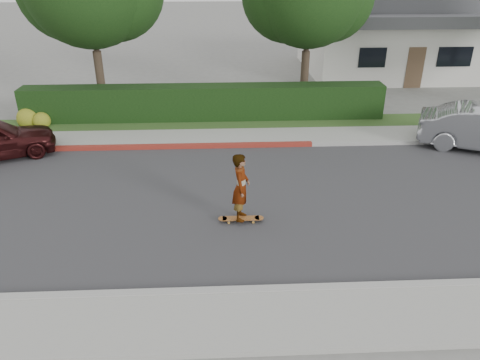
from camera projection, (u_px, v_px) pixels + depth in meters
The scene contains 13 objects.
ground at pixel (303, 199), 13.59m from camera, with size 120.00×120.00×0.00m, color slate.
road at pixel (303, 199), 13.58m from camera, with size 60.00×8.00×0.01m, color #2D2D30.
curb_near at pixel (336, 288), 9.87m from camera, with size 60.00×0.20×0.15m, color #9E9E99.
sidewalk_near at pixel (347, 319), 9.07m from camera, with size 60.00×1.60×0.12m, color gray.
curb_far at pixel (285, 144), 17.23m from camera, with size 60.00×0.20×0.15m, color #9E9E99.
curb_red_section at pixel (148, 147), 17.01m from camera, with size 12.00×0.21×0.15m, color maroon.
sidewalk_far at pixel (282, 136), 18.04m from camera, with size 60.00×1.60×0.12m, color gray.
planting_strip at pixel (277, 123), 19.48m from camera, with size 60.00×1.60×0.10m, color #2D4C1E.
hedge at pixel (204, 103), 19.58m from camera, with size 15.00×1.00×1.50m, color black.
flowering_shrub at pixel (33, 119), 19.05m from camera, with size 1.40×1.00×0.90m.
house at pixel (395, 35), 27.35m from camera, with size 10.60×8.60×4.30m.
skateboard at pixel (241, 219), 12.40m from camera, with size 1.21×0.24×0.11m.
skateboarder at pixel (241, 187), 11.99m from camera, with size 0.67×0.44×1.83m, color white.
Camera 1 is at (-2.41, -11.85, 6.48)m, focal length 35.00 mm.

